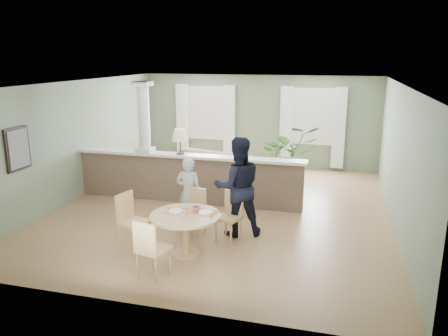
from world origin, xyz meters
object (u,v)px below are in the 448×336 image
(chair_side, at_px, (131,218))
(chair_near, at_px, (150,247))
(sofa, at_px, (207,170))
(chair_far_man, at_px, (231,214))
(child_person, at_px, (189,193))
(dining_table, at_px, (186,223))
(chair_far_boy, at_px, (195,209))
(houseplant, at_px, (289,156))
(man_person, at_px, (238,187))

(chair_side, bearing_deg, chair_near, -126.30)
(sofa, relative_size, chair_far_man, 3.10)
(chair_side, bearing_deg, chair_far_man, -49.12)
(sofa, xyz_separation_m, child_person, (0.50, -2.82, 0.29))
(chair_far_man, bearing_deg, sofa, 133.41)
(sofa, height_order, dining_table, sofa)
(sofa, bearing_deg, chair_far_boy, -60.69)
(chair_near, bearing_deg, houseplant, -90.92)
(chair_near, height_order, man_person, man_person)
(houseplant, bearing_deg, chair_side, -116.88)
(chair_side, bearing_deg, houseplant, -12.94)
(houseplant, height_order, man_person, man_person)
(sofa, xyz_separation_m, man_person, (1.47, -2.90, 0.52))
(chair_far_man, relative_size, man_person, 0.48)
(houseplant, height_order, chair_far_boy, houseplant)
(chair_far_boy, bearing_deg, chair_near, -78.43)
(chair_far_man, relative_size, chair_near, 0.95)
(chair_near, height_order, chair_side, chair_side)
(houseplant, xyz_separation_m, chair_near, (-1.42, -5.26, -0.29))
(chair_far_man, xyz_separation_m, chair_side, (-1.57, -0.80, 0.05))
(chair_far_man, bearing_deg, chair_far_boy, -168.50)
(houseplant, relative_size, child_person, 1.16)
(dining_table, height_order, man_person, man_person)
(sofa, height_order, houseplant, houseplant)
(houseplant, xyz_separation_m, chair_far_boy, (-1.34, -3.43, -0.33))
(chair_far_boy, relative_size, child_person, 0.62)
(sofa, xyz_separation_m, chair_far_man, (1.40, -3.17, 0.09))
(chair_far_boy, distance_m, chair_side, 1.24)
(sofa, bearing_deg, child_person, -63.43)
(chair_far_boy, distance_m, man_person, 0.91)
(sofa, height_order, chair_side, chair_side)
(chair_far_boy, bearing_deg, sofa, 116.76)
(man_person, bearing_deg, child_person, -27.49)
(sofa, bearing_deg, dining_table, -61.45)
(houseplant, bearing_deg, chair_far_man, -100.07)
(dining_table, distance_m, chair_far_man, 0.98)
(chair_near, distance_m, chair_side, 1.21)
(chair_near, relative_size, child_person, 0.67)
(dining_table, distance_m, chair_far_boy, 0.91)
(chair_near, bearing_deg, man_person, -99.13)
(chair_far_boy, bearing_deg, houseplant, 82.74)
(dining_table, distance_m, child_person, 1.20)
(houseplant, relative_size, chair_far_boy, 1.87)
(sofa, bearing_deg, chair_near, -66.27)
(chair_near, relative_size, man_person, 0.51)
(chair_far_man, height_order, child_person, child_person)
(chair_far_man, xyz_separation_m, man_person, (0.07, 0.27, 0.43))
(sofa, relative_size, dining_table, 2.36)
(houseplant, bearing_deg, chair_far_boy, -111.33)
(chair_far_boy, height_order, chair_far_man, chair_far_man)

